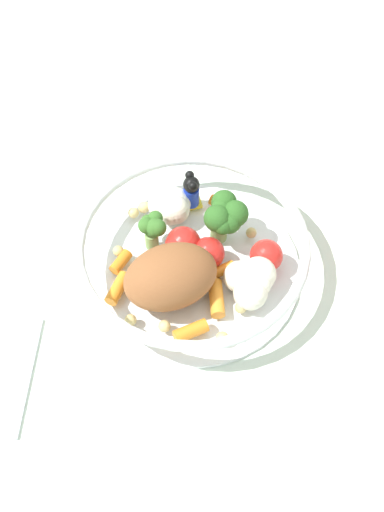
# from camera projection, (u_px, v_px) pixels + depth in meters

# --- Properties ---
(ground_plane) EXTENTS (2.40, 2.40, 0.00)m
(ground_plane) POSITION_uv_depth(u_px,v_px,m) (208.00, 267.00, 0.70)
(ground_plane) COLOR silver
(food_container) EXTENTS (0.20, 0.20, 0.06)m
(food_container) POSITION_uv_depth(u_px,v_px,m) (193.00, 255.00, 0.68)
(food_container) COLOR white
(food_container) RESTS_ON ground_plane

